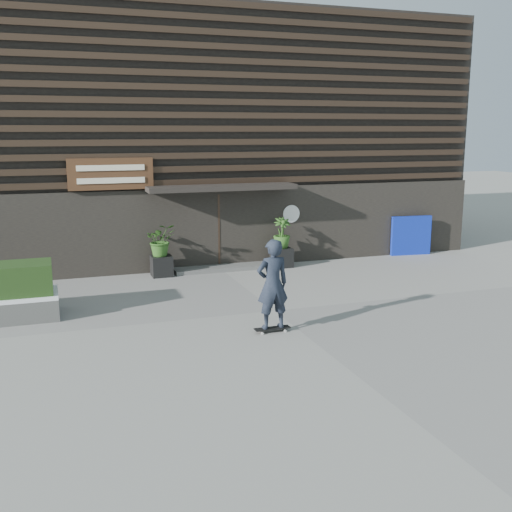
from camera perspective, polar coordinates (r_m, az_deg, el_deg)
name	(u,v)px	position (r m, az deg, el deg)	size (l,w,h in m)	color
ground	(274,311)	(14.54, 1.72, -5.16)	(80.00, 80.00, 0.00)	gray
entrance_step	(222,268)	(18.76, -3.22, -1.11)	(3.00, 0.80, 0.12)	#51504E
planter_pot_left	(162,266)	(18.11, -8.86, -0.92)	(0.60, 0.60, 0.60)	black
bamboo_left	(161,240)	(17.95, -8.93, 1.50)	(0.86, 0.75, 0.96)	#2D591E
planter_pot_right	(282,257)	(19.11, 2.42, -0.13)	(0.60, 0.60, 0.60)	black
bamboo_right	(282,233)	(18.96, 2.44, 2.18)	(0.54, 0.54, 0.96)	#2D591E
blue_tarp	(411,236)	(21.53, 14.36, 1.87)	(1.44, 0.12, 1.35)	#0C1F9C
building	(182,137)	(23.50, -6.95, 11.08)	(18.00, 11.00, 8.00)	black
skateboarder	(273,284)	(12.76, 1.56, -2.68)	(0.78, 0.49, 2.02)	black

